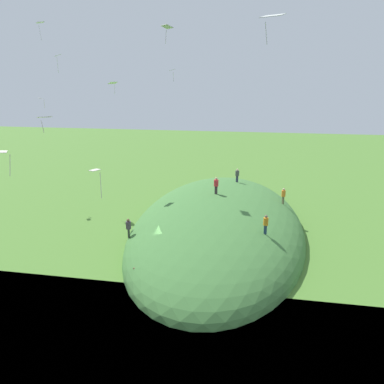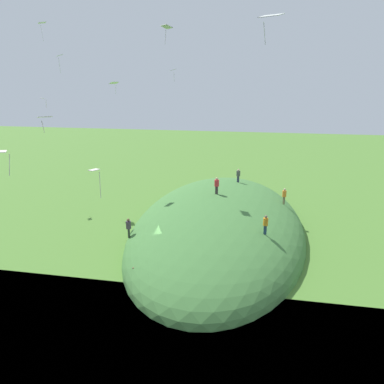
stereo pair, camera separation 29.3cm
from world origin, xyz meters
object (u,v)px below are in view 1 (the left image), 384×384
person_near_shore (216,184)px  mooring_post (135,276)px  kite_1 (3,153)px  kite_11 (272,16)px  kite_4 (113,83)px  person_with_child (283,194)px  kite_7 (41,99)px  person_watching_kites (266,222)px  person_on_hilltop (128,226)px  kite_2 (58,56)px  kite_10 (167,27)px  kite_8 (172,70)px  person_walking_path (237,174)px  kite_5 (96,173)px  kite_9 (44,118)px  kite_12 (40,23)px

person_near_shore → mooring_post: 13.33m
kite_1 → kite_11: bearing=-80.7°
kite_4 → kite_1: bearing=-177.5°
person_with_child → kite_7: (3.69, 27.80, 8.92)m
person_watching_kites → person_on_hilltop: (0.60, 11.47, -1.37)m
kite_2 → kite_10: 22.95m
person_on_hilltop → kite_7: bearing=-134.0°
person_with_child → kite_8: kite_8 is taller
person_with_child → kite_10: kite_10 is taller
person_on_hilltop → kite_4: bearing=-159.2°
person_walking_path → mooring_post: (-18.22, 6.24, -3.29)m
person_on_hilltop → kite_11: 19.71m
person_watching_kites → kite_5: size_ratio=0.81×
kite_1 → kite_2: kite_2 is taller
person_walking_path → kite_11: bearing=135.7°
person_watching_kites → person_on_hilltop: 11.56m
person_on_hilltop → kite_8: 15.48m
kite_9 → kite_2: bearing=24.9°
person_watching_kites → kite_9: size_ratio=1.26×
kite_2 → kite_5: size_ratio=1.07×
person_with_child → kite_12: kite_12 is taller
person_walking_path → kite_5: size_ratio=0.80×
mooring_post → kite_7: bearing=43.6°
kite_4 → kite_10: bearing=-143.1°
person_watching_kites → kite_11: size_ratio=1.06×
kite_12 → kite_10: bearing=-126.6°
person_walking_path → kite_7: 24.31m
person_on_hilltop → kite_1: 12.69m
kite_4 → kite_5: size_ratio=0.65×
person_with_child → kite_1: (-17.59, 17.22, 6.91)m
kite_1 → mooring_post: kite_1 is taller
person_walking_path → person_watching_kites: bearing=141.3°
kite_1 → kite_9: kite_9 is taller
person_watching_kites → person_on_hilltop: bearing=34.5°
person_on_hilltop → kite_2: bearing=-141.6°
kite_2 → kite_8: 16.02m
kite_5 → kite_1: bearing=127.3°
kite_4 → kite_9: (-12.57, 0.46, -2.39)m
kite_2 → kite_7: size_ratio=1.73×
person_on_hilltop → kite_2: (13.97, 12.75, 14.69)m
person_walking_path → person_with_child: 6.65m
person_watching_kites → kite_9: kite_9 is taller
kite_11 → kite_12: (17.59, 23.47, 2.75)m
person_on_hilltop → kite_11: kite_11 is taller
person_near_shore → kite_2: size_ratio=0.80×
person_near_shore → kite_5: size_ratio=0.86×
person_with_child → kite_2: bearing=-132.8°
kite_1 → kite_12: size_ratio=0.79×
kite_5 → kite_9: 7.16m
person_with_child → kite_9: kite_9 is taller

